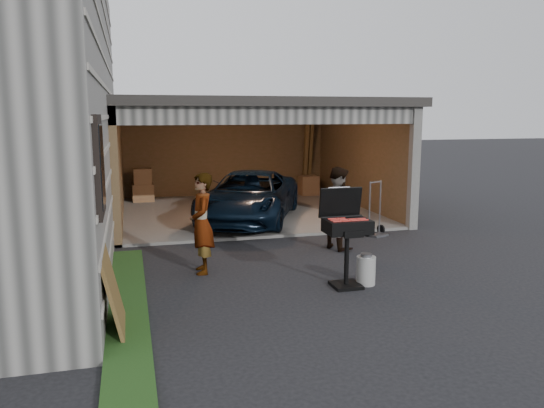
{
  "coord_description": "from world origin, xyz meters",
  "views": [
    {
      "loc": [
        -2.15,
        -6.85,
        2.56
      ],
      "look_at": [
        -0.0,
        1.1,
        1.15
      ],
      "focal_mm": 35.0,
      "sensor_mm": 36.0,
      "label": 1
    }
  ],
  "objects_px": {
    "hand_truck": "(376,225)",
    "man": "(338,208)",
    "bbq_grill": "(346,229)",
    "woman": "(202,224)",
    "propane_tank": "(366,270)",
    "plywood_panel": "(113,291)",
    "minivan": "(249,199)"
  },
  "relations": [
    {
      "from": "hand_truck",
      "to": "man",
      "type": "bearing_deg",
      "value": -168.57
    },
    {
      "from": "man",
      "to": "bbq_grill",
      "type": "bearing_deg",
      "value": 142.73
    },
    {
      "from": "woman",
      "to": "propane_tank",
      "type": "bearing_deg",
      "value": 63.67
    },
    {
      "from": "minivan",
      "to": "hand_truck",
      "type": "height_order",
      "value": "hand_truck"
    },
    {
      "from": "propane_tank",
      "to": "plywood_panel",
      "type": "distance_m",
      "value": 3.75
    },
    {
      "from": "woman",
      "to": "hand_truck",
      "type": "relative_size",
      "value": 1.4
    },
    {
      "from": "man",
      "to": "hand_truck",
      "type": "relative_size",
      "value": 1.35
    },
    {
      "from": "man",
      "to": "plywood_panel",
      "type": "xyz_separation_m",
      "value": [
        -4.05,
        -3.04,
        -0.28
      ]
    },
    {
      "from": "propane_tank",
      "to": "hand_truck",
      "type": "xyz_separation_m",
      "value": [
        1.61,
        2.96,
        0.01
      ]
    },
    {
      "from": "man",
      "to": "bbq_grill",
      "type": "distance_m",
      "value": 2.29
    },
    {
      "from": "minivan",
      "to": "bbq_grill",
      "type": "distance_m",
      "value": 4.98
    },
    {
      "from": "man",
      "to": "minivan",
      "type": "bearing_deg",
      "value": 3.32
    },
    {
      "from": "man",
      "to": "woman",
      "type": "bearing_deg",
      "value": 90.39
    },
    {
      "from": "man",
      "to": "plywood_panel",
      "type": "relative_size",
      "value": 1.52
    },
    {
      "from": "woman",
      "to": "man",
      "type": "relative_size",
      "value": 1.04
    },
    {
      "from": "woman",
      "to": "man",
      "type": "distance_m",
      "value": 2.87
    },
    {
      "from": "bbq_grill",
      "to": "woman",
      "type": "bearing_deg",
      "value": 147.61
    },
    {
      "from": "man",
      "to": "propane_tank",
      "type": "distance_m",
      "value": 2.28
    },
    {
      "from": "propane_tank",
      "to": "minivan",
      "type": "bearing_deg",
      "value": 97.92
    },
    {
      "from": "plywood_panel",
      "to": "woman",
      "type": "bearing_deg",
      "value": 57.98
    },
    {
      "from": "bbq_grill",
      "to": "propane_tank",
      "type": "xyz_separation_m",
      "value": [
        0.33,
        -0.0,
        -0.65
      ]
    },
    {
      "from": "plywood_panel",
      "to": "hand_truck",
      "type": "distance_m",
      "value": 6.51
    },
    {
      "from": "bbq_grill",
      "to": "plywood_panel",
      "type": "relative_size",
      "value": 1.42
    },
    {
      "from": "woman",
      "to": "minivan",
      "type": "bearing_deg",
      "value": 158.76
    },
    {
      "from": "woman",
      "to": "plywood_panel",
      "type": "height_order",
      "value": "woman"
    },
    {
      "from": "bbq_grill",
      "to": "propane_tank",
      "type": "relative_size",
      "value": 3.37
    },
    {
      "from": "propane_tank",
      "to": "hand_truck",
      "type": "bearing_deg",
      "value": 61.37
    },
    {
      "from": "propane_tank",
      "to": "plywood_panel",
      "type": "xyz_separation_m",
      "value": [
        -3.63,
        -0.88,
        0.29
      ]
    },
    {
      "from": "woman",
      "to": "plywood_panel",
      "type": "relative_size",
      "value": 1.58
    },
    {
      "from": "woman",
      "to": "hand_truck",
      "type": "height_order",
      "value": "woman"
    },
    {
      "from": "minivan",
      "to": "propane_tank",
      "type": "height_order",
      "value": "minivan"
    },
    {
      "from": "man",
      "to": "plywood_panel",
      "type": "distance_m",
      "value": 5.07
    }
  ]
}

